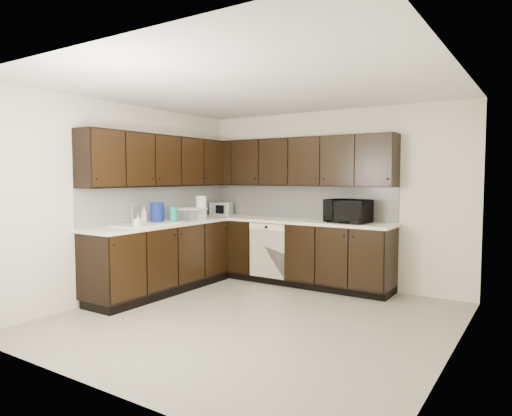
{
  "coord_description": "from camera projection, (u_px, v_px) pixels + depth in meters",
  "views": [
    {
      "loc": [
        2.68,
        -4.1,
        1.56
      ],
      "look_at": [
        -0.36,
        0.6,
        1.17
      ],
      "focal_mm": 32.0,
      "sensor_mm": 36.0,
      "label": 1
    }
  ],
  "objects": [
    {
      "name": "lower_cabinets",
      "position": [
        237.0,
        258.0,
        6.44
      ],
      "size": [
        3.0,
        2.8,
        0.9
      ],
      "color": "black",
      "rests_on": "floor"
    },
    {
      "name": "upper_cabinets",
      "position": [
        235.0,
        162.0,
        6.48
      ],
      "size": [
        3.0,
        2.8,
        0.7
      ],
      "color": "black",
      "rests_on": "wall_back"
    },
    {
      "name": "blue_pitcher",
      "position": [
        157.0,
        213.0,
        6.01
      ],
      "size": [
        0.23,
        0.23,
        0.28
      ],
      "primitive_type": "cylinder",
      "rotation": [
        0.0,
        0.0,
        -0.28
      ],
      "color": "navy",
      "rests_on": "countertop"
    },
    {
      "name": "soap_bottle_b",
      "position": [
        144.0,
        215.0,
        6.01
      ],
      "size": [
        0.09,
        0.09,
        0.23
      ],
      "primitive_type": "imported",
      "rotation": [
        0.0,
        0.0,
        -0.01
      ],
      "color": "gray",
      "rests_on": "countertop"
    },
    {
      "name": "wall_front",
      "position": [
        100.0,
        220.0,
        3.23
      ],
      "size": [
        4.0,
        0.02,
        2.5
      ],
      "primitive_type": "cube",
      "color": "beige",
      "rests_on": "floor"
    },
    {
      "name": "wall_back",
      "position": [
        330.0,
        198.0,
        6.58
      ],
      "size": [
        4.0,
        0.02,
        2.5
      ],
      "primitive_type": "cube",
      "color": "beige",
      "rests_on": "floor"
    },
    {
      "name": "dishwasher",
      "position": [
        267.0,
        247.0,
        6.52
      ],
      "size": [
        0.58,
        0.04,
        0.78
      ],
      "color": "beige",
      "rests_on": "lower_cabinets"
    },
    {
      "name": "wall_right",
      "position": [
        453.0,
        214.0,
        3.82
      ],
      "size": [
        0.02,
        4.0,
        2.5
      ],
      "primitive_type": "cube",
      "color": "beige",
      "rests_on": "floor"
    },
    {
      "name": "backsplash",
      "position": [
        234.0,
        202.0,
        6.68
      ],
      "size": [
        3.0,
        2.8,
        0.48
      ],
      "color": "#BBBCB7",
      "rests_on": "countertop"
    },
    {
      "name": "wall_left",
      "position": [
        127.0,
        200.0,
        5.99
      ],
      "size": [
        0.02,
        4.0,
        2.5
      ],
      "primitive_type": "cube",
      "color": "beige",
      "rests_on": "floor"
    },
    {
      "name": "toaster_oven",
      "position": [
        222.0,
        209.0,
        7.31
      ],
      "size": [
        0.39,
        0.33,
        0.2
      ],
      "primitive_type": "cube",
      "rotation": [
        0.0,
        0.0,
        0.32
      ],
      "color": "silver",
      "rests_on": "countertop"
    },
    {
      "name": "microwave",
      "position": [
        348.0,
        211.0,
        6.11
      ],
      "size": [
        0.59,
        0.42,
        0.31
      ],
      "primitive_type": "imported",
      "rotation": [
        0.0,
        0.0,
        -0.07
      ],
      "color": "black",
      "rests_on": "countertop"
    },
    {
      "name": "teal_tumbler",
      "position": [
        174.0,
        215.0,
        6.0
      ],
      "size": [
        0.13,
        0.13,
        0.22
      ],
      "primitive_type": "cylinder",
      "rotation": [
        0.0,
        0.0,
        -0.37
      ],
      "color": "#0C8B7F",
      "rests_on": "countertop"
    },
    {
      "name": "paper_towel_roll",
      "position": [
        201.0,
        208.0,
        6.62
      ],
      "size": [
        0.18,
        0.18,
        0.34
      ],
      "primitive_type": "cylinder",
      "rotation": [
        0.0,
        0.0,
        0.2
      ],
      "color": "silver",
      "rests_on": "countertop"
    },
    {
      "name": "soap_bottle_a",
      "position": [
        138.0,
        221.0,
        5.48
      ],
      "size": [
        0.09,
        0.1,
        0.17
      ],
      "primitive_type": "imported",
      "rotation": [
        0.0,
        0.0,
        0.3
      ],
      "color": "gray",
      "rests_on": "countertop"
    },
    {
      "name": "ceiling",
      "position": [
        254.0,
        88.0,
        4.82
      ],
      "size": [
        4.0,
        4.0,
        0.0
      ],
      "primitive_type": "plane",
      "rotation": [
        3.14,
        0.0,
        0.0
      ],
      "color": "white",
      "rests_on": "wall_back"
    },
    {
      "name": "storage_bin",
      "position": [
        189.0,
        214.0,
        6.5
      ],
      "size": [
        0.44,
        0.34,
        0.16
      ],
      "primitive_type": "cube",
      "rotation": [
        0.0,
        0.0,
        -0.1
      ],
      "color": "white",
      "rests_on": "countertop"
    },
    {
      "name": "countertop",
      "position": [
        237.0,
        222.0,
        6.4
      ],
      "size": [
        3.03,
        2.83,
        0.04
      ],
      "color": "white",
      "rests_on": "lower_cabinets"
    },
    {
      "name": "floor",
      "position": [
        254.0,
        319.0,
        4.99
      ],
      "size": [
        4.0,
        4.0,
        0.0
      ],
      "primitive_type": "plane",
      "color": "gray",
      "rests_on": "ground"
    },
    {
      "name": "sink",
      "position": [
        144.0,
        230.0,
        5.83
      ],
      "size": [
        0.54,
        0.82,
        0.42
      ],
      "color": "beige",
      "rests_on": "countertop"
    }
  ]
}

